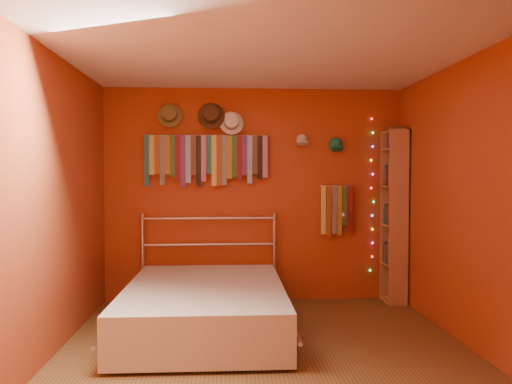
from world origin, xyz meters
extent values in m
plane|color=brown|center=(0.00, 0.00, 0.00)|extent=(3.50, 3.50, 0.00)
cube|color=#9E3B19|center=(0.00, 1.75, 1.25)|extent=(3.50, 0.02, 2.50)
cube|color=#9E3B19|center=(1.75, 0.00, 1.25)|extent=(0.02, 3.50, 2.50)
cube|color=#9E3B19|center=(-1.75, 0.00, 1.25)|extent=(0.02, 3.50, 2.50)
cube|color=white|center=(0.00, 0.00, 2.50)|extent=(3.50, 3.50, 0.02)
cylinder|color=silver|center=(-0.56, 1.70, 1.94)|extent=(1.45, 0.01, 0.01)
cube|color=#17514B|center=(-1.25, 1.69, 1.65)|extent=(0.06, 0.01, 0.59)
cube|color=#AEB548|center=(-1.19, 1.68, 1.71)|extent=(0.06, 0.01, 0.46)
cube|color=brown|center=(-1.13, 1.68, 1.72)|extent=(0.06, 0.01, 0.44)
cube|color=#171356|center=(-1.07, 1.69, 1.66)|extent=(0.06, 0.01, 0.57)
cube|color=brown|center=(-1.01, 1.68, 1.72)|extent=(0.06, 0.01, 0.45)
cube|color=#25471C|center=(-0.95, 1.68, 1.70)|extent=(0.06, 0.01, 0.48)
cube|color=#5F0E17|center=(-0.89, 1.69, 1.68)|extent=(0.06, 0.01, 0.52)
cube|color=#411966|center=(-0.83, 1.68, 1.64)|extent=(0.06, 0.01, 0.60)
cube|color=#7395CD|center=(-0.77, 1.68, 1.67)|extent=(0.06, 0.01, 0.55)
cube|color=#50291A|center=(-0.71, 1.69, 1.71)|extent=(0.06, 0.01, 0.46)
cube|color=black|center=(-0.65, 1.68, 1.65)|extent=(0.06, 0.01, 0.59)
cube|color=#A05072|center=(-0.59, 1.68, 1.68)|extent=(0.06, 0.01, 0.53)
cube|color=#184D55|center=(-0.53, 1.69, 1.72)|extent=(0.06, 0.01, 0.44)
cube|color=#B7BD4B|center=(-0.47, 1.68, 1.65)|extent=(0.06, 0.01, 0.59)
cube|color=brown|center=(-0.41, 1.68, 1.65)|extent=(0.06, 0.01, 0.58)
cube|color=navy|center=(-0.35, 1.69, 1.65)|extent=(0.06, 0.01, 0.58)
cube|color=olive|center=(-0.29, 1.68, 1.69)|extent=(0.06, 0.01, 0.50)
cube|color=#1E471C|center=(-0.23, 1.68, 1.70)|extent=(0.06, 0.01, 0.49)
cube|color=maroon|center=(-0.17, 1.69, 1.68)|extent=(0.06, 0.01, 0.53)
cube|color=#36175C|center=(-0.12, 1.68, 1.71)|extent=(0.06, 0.01, 0.46)
cube|color=#6D90C2|center=(-0.06, 1.68, 1.66)|extent=(0.06, 0.01, 0.56)
cube|color=#4E371A|center=(0.00, 1.69, 1.72)|extent=(0.06, 0.01, 0.45)
cube|color=black|center=(0.06, 1.68, 1.69)|extent=(0.06, 0.01, 0.51)
cube|color=#AC5684|center=(0.12, 1.68, 1.70)|extent=(0.06, 0.01, 0.49)
cylinder|color=silver|center=(0.98, 1.70, 1.35)|extent=(0.40, 0.01, 0.01)
cube|color=#C6C950|center=(0.82, 1.69, 1.07)|extent=(0.06, 0.01, 0.57)
cube|color=brown|center=(0.88, 1.68, 1.06)|extent=(0.06, 0.01, 0.60)
cube|color=navy|center=(0.94, 1.68, 1.07)|extent=(0.06, 0.01, 0.57)
cube|color=olive|center=(1.01, 1.69, 1.06)|extent=(0.06, 0.01, 0.59)
cube|color=#2F5221|center=(1.07, 1.68, 1.12)|extent=(0.06, 0.01, 0.47)
cube|color=maroon|center=(1.14, 1.68, 1.08)|extent=(0.06, 0.01, 0.56)
cylinder|color=olive|center=(-0.98, 1.69, 2.17)|extent=(0.28, 0.07, 0.28)
cylinder|color=olive|center=(-0.98, 1.64, 2.18)|extent=(0.16, 0.14, 0.18)
cylinder|color=#332314|center=(-0.98, 1.67, 2.17)|extent=(0.17, 0.06, 0.17)
cylinder|color=#432B18|center=(-0.50, 1.69, 2.17)|extent=(0.31, 0.08, 0.31)
cylinder|color=#432B18|center=(-0.50, 1.64, 2.18)|extent=(0.18, 0.15, 0.20)
cylinder|color=black|center=(-0.50, 1.66, 2.17)|extent=(0.19, 0.06, 0.19)
cylinder|color=white|center=(-0.27, 1.69, 2.09)|extent=(0.28, 0.07, 0.27)
cylinder|color=white|center=(-0.27, 1.64, 2.10)|extent=(0.16, 0.14, 0.18)
cylinder|color=black|center=(-0.27, 1.67, 2.09)|extent=(0.17, 0.06, 0.17)
ellipsoid|color=beige|center=(0.56, 1.70, 1.90)|extent=(0.16, 0.12, 0.16)
cube|color=beige|center=(0.56, 1.60, 1.85)|extent=(0.12, 0.08, 0.05)
ellipsoid|color=#18704F|center=(0.96, 1.70, 1.84)|extent=(0.17, 0.13, 0.17)
cube|color=#18704F|center=(0.96, 1.59, 1.79)|extent=(0.12, 0.09, 0.05)
sphere|color=#FF3333|center=(1.39, 1.71, 2.15)|extent=(0.02, 0.02, 0.02)
sphere|color=#33FF4C|center=(1.41, 1.71, 1.99)|extent=(0.02, 0.02, 0.02)
sphere|color=#4C66FF|center=(1.41, 1.71, 1.82)|extent=(0.02, 0.02, 0.02)
sphere|color=yellow|center=(1.39, 1.71, 1.66)|extent=(0.02, 0.02, 0.02)
sphere|color=#FF4CCC|center=(1.41, 1.71, 1.49)|extent=(0.02, 0.02, 0.02)
sphere|color=#FF3333|center=(1.39, 1.71, 1.33)|extent=(0.02, 0.02, 0.02)
sphere|color=#33FF4C|center=(1.42, 1.71, 1.16)|extent=(0.02, 0.02, 0.02)
sphere|color=#4C66FF|center=(1.41, 1.71, 1.00)|extent=(0.02, 0.02, 0.02)
sphere|color=yellow|center=(1.41, 1.71, 0.84)|extent=(0.02, 0.02, 0.02)
sphere|color=#FF4CCC|center=(1.42, 1.71, 0.67)|extent=(0.02, 0.02, 0.02)
sphere|color=#FF3333|center=(1.41, 1.71, 0.51)|extent=(0.02, 0.02, 0.02)
sphere|color=#33FF4C|center=(1.39, 1.71, 0.34)|extent=(0.02, 0.02, 0.02)
cylinder|color=silver|center=(1.02, 1.73, 1.00)|extent=(0.03, 0.03, 0.03)
cylinder|color=silver|center=(1.02, 1.62, 1.03)|extent=(0.01, 0.22, 0.07)
sphere|color=white|center=(1.02, 1.51, 1.02)|extent=(0.06, 0.06, 0.06)
cube|color=#AD6F4E|center=(1.62, 1.37, 1.00)|extent=(0.24, 0.02, 2.00)
cube|color=#AD6F4E|center=(1.62, 1.69, 1.00)|extent=(0.24, 0.02, 2.00)
cube|color=#AD6F4E|center=(1.74, 1.53, 1.00)|extent=(0.02, 0.34, 2.00)
cube|color=#AD6F4E|center=(1.62, 1.53, 0.02)|extent=(0.24, 0.32, 0.02)
cube|color=#AD6F4E|center=(1.62, 1.53, 0.45)|extent=(0.24, 0.32, 0.02)
cube|color=#AD6F4E|center=(1.62, 1.53, 0.90)|extent=(0.24, 0.32, 0.02)
cube|color=#AD6F4E|center=(1.62, 1.53, 1.35)|extent=(0.24, 0.32, 0.02)
cube|color=#AD6F4E|center=(1.62, 1.53, 1.78)|extent=(0.24, 0.32, 0.02)
cube|color=#AD6F4E|center=(1.62, 1.53, 1.98)|extent=(0.24, 0.32, 0.02)
cylinder|color=silver|center=(-1.30, 1.65, 0.52)|extent=(0.04, 0.04, 1.04)
cylinder|color=silver|center=(0.23, 1.65, 0.52)|extent=(0.04, 0.04, 1.04)
cylinder|color=silver|center=(-0.53, 1.65, 0.38)|extent=(1.53, 0.03, 0.03)
cylinder|color=silver|center=(-0.53, 1.65, 0.68)|extent=(1.53, 0.03, 0.03)
cylinder|color=silver|center=(-0.53, 1.65, 0.98)|extent=(1.53, 0.03, 0.03)
cube|color=#BBB9A9|center=(-0.53, 0.56, 0.24)|extent=(1.48, 2.08, 0.41)
cylinder|color=silver|center=(-1.30, 0.56, 0.22)|extent=(0.05, 2.07, 0.03)
cylinder|color=silver|center=(0.23, 0.56, 0.22)|extent=(0.05, 2.07, 0.03)
camera|label=1|loc=(-0.32, -4.13, 1.49)|focal=35.00mm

